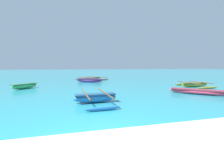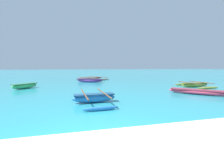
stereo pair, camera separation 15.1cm
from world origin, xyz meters
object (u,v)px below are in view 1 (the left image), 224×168
object	(u,v)px
moored_boat_0	(92,78)
moored_boat_1	(89,80)
moored_boat_4	(24,86)
moored_boat_3	(95,98)
moored_boat_5	(200,92)
moored_boat_2	(194,85)

from	to	relation	value
moored_boat_0	moored_boat_1	xyz separation A→B (m)	(-0.79, -3.91, 0.06)
moored_boat_4	moored_boat_3	bearing A→B (deg)	-98.80
moored_boat_0	moored_boat_3	distance (m)	14.98
moored_boat_4	moored_boat_5	world-z (taller)	moored_boat_4
moored_boat_1	moored_boat_5	world-z (taller)	moored_boat_1
moored_boat_4	moored_boat_5	bearing A→B (deg)	-73.19
moored_boat_0	moored_boat_1	size ratio (longest dim) A/B	1.56
moored_boat_2	moored_boat_4	distance (m)	15.82
moored_boat_2	moored_boat_5	bearing A→B (deg)	-131.36
moored_boat_1	moored_boat_3	size ratio (longest dim) A/B	0.94
moored_boat_2	moored_boat_4	size ratio (longest dim) A/B	1.50
moored_boat_1	moored_boat_5	size ratio (longest dim) A/B	0.98
moored_boat_5	moored_boat_1	bearing A→B (deg)	166.00
moored_boat_4	moored_boat_2	bearing A→B (deg)	-57.30
moored_boat_2	moored_boat_5	size ratio (longest dim) A/B	0.92
moored_boat_0	moored_boat_1	distance (m)	3.99
moored_boat_3	moored_boat_2	bearing A→B (deg)	18.40
moored_boat_4	moored_boat_5	distance (m)	14.22
moored_boat_3	moored_boat_4	xyz separation A→B (m)	(-5.41, 6.68, 0.01)
moored_boat_2	moored_boat_3	size ratio (longest dim) A/B	0.89
moored_boat_4	moored_boat_1	bearing A→B (deg)	-12.67
moored_boat_3	moored_boat_1	bearing A→B (deg)	82.89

